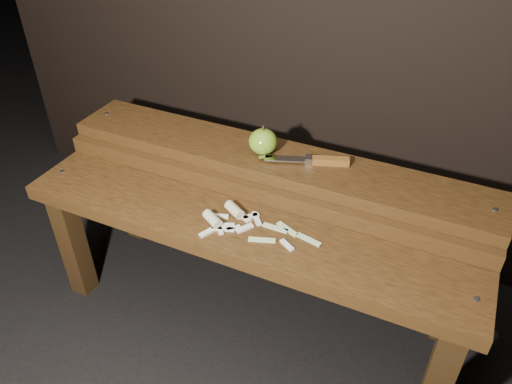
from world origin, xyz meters
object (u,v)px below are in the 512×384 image
at_px(bench_front_tier, 236,248).
at_px(knife, 319,160).
at_px(bench_rear_tier, 272,182).
at_px(apple, 263,142).

height_order(bench_front_tier, knife, knife).
bearing_deg(bench_rear_tier, apple, 171.99).
bearing_deg(bench_rear_tier, bench_front_tier, -90.00).
xyz_separation_m(bench_front_tier, knife, (0.12, 0.24, 0.16)).
bearing_deg(bench_rear_tier, knife, 7.62).
xyz_separation_m(apple, knife, (0.16, 0.01, -0.03)).
bearing_deg(apple, bench_rear_tier, -8.01).
bearing_deg(knife, bench_rear_tier, -172.38).
relative_size(apple, knife, 0.35).
relative_size(bench_rear_tier, knife, 5.19).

